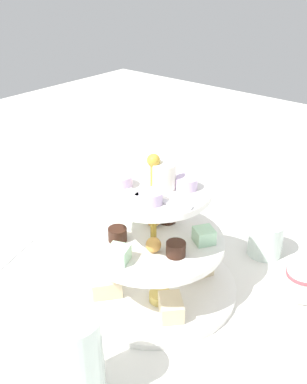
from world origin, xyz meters
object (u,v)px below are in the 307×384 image
Objects in this scene: water_glass_tall_right at (77,359)px; tiered_serving_stand at (154,250)px; water_glass_short_left at (266,239)px; teacup_with_saucer at (302,285)px; butter_knife_left at (4,263)px.

tiered_serving_stand is at bearing 105.89° from water_glass_tall_right.
tiered_serving_stand is 4.24× the size of water_glass_short_left.
tiered_serving_stand is 0.24m from water_glass_short_left.
water_glass_tall_right is at bearing -94.02° from water_glass_short_left.
teacup_with_saucer is at bearing 69.47° from water_glass_tall_right.
teacup_with_saucer is at bearing -34.57° from water_glass_short_left.
water_glass_short_left is 0.39× the size of butter_knife_left.
tiered_serving_stand is at bearing -145.01° from teacup_with_saucer.
tiered_serving_stand is 1.64× the size of butter_knife_left.
water_glass_short_left is 0.49m from butter_knife_left.
water_glass_tall_right is 1.44× the size of teacup_with_saucer.
water_glass_tall_right reaches higher than teacup_with_saucer.
water_glass_short_left is at bearing 114.74° from butter_knife_left.
butter_knife_left is at bearing 162.46° from water_glass_tall_right.
butter_knife_left is at bearing -149.97° from teacup_with_saucer.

